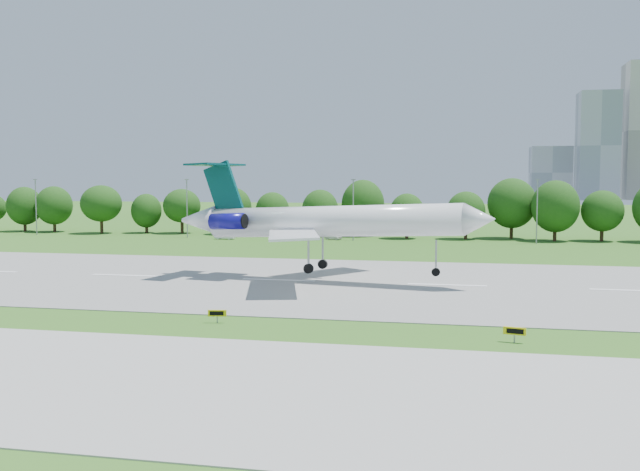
{
  "coord_description": "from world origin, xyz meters",
  "views": [
    {
      "loc": [
        2.17,
        -57.33,
        12.24
      ],
      "look_at": [
        -13.45,
        18.0,
        6.11
      ],
      "focal_mm": 40.0,
      "sensor_mm": 36.0,
      "label": 1
    }
  ],
  "objects_px": {
    "airliner": "(317,220)",
    "service_vehicle_b": "(333,236)",
    "taxi_sign_left": "(217,313)",
    "service_vehicle_a": "(225,236)"
  },
  "relations": [
    {
      "from": "taxi_sign_left",
      "to": "service_vehicle_b",
      "type": "bearing_deg",
      "value": 83.64
    },
    {
      "from": "service_vehicle_b",
      "to": "airliner",
      "type": "bearing_deg",
      "value": -146.12
    },
    {
      "from": "airliner",
      "to": "service_vehicle_b",
      "type": "relative_size",
      "value": 10.79
    },
    {
      "from": "airliner",
      "to": "service_vehicle_b",
      "type": "xyz_separation_m",
      "value": [
        -8.94,
        58.32,
        -6.71
      ]
    },
    {
      "from": "taxi_sign_left",
      "to": "service_vehicle_a",
      "type": "height_order",
      "value": "service_vehicle_a"
    },
    {
      "from": "service_vehicle_a",
      "to": "airliner",
      "type": "bearing_deg",
      "value": -147.65
    },
    {
      "from": "taxi_sign_left",
      "to": "service_vehicle_a",
      "type": "relative_size",
      "value": 0.38
    },
    {
      "from": "airliner",
      "to": "service_vehicle_a",
      "type": "height_order",
      "value": "airliner"
    },
    {
      "from": "service_vehicle_a",
      "to": "service_vehicle_b",
      "type": "height_order",
      "value": "service_vehicle_a"
    },
    {
      "from": "taxi_sign_left",
      "to": "service_vehicle_b",
      "type": "distance_m",
      "value": 84.38
    }
  ]
}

